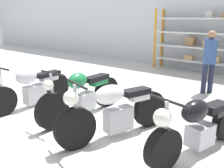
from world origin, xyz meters
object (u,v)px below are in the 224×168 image
Objects in this scene: motorcycle_silver at (31,87)px; person_browsing at (210,57)px; shelving_rack at (208,41)px; motorcycle_black at (197,126)px; motorcycle_white at (115,110)px; motorcycle_green at (83,95)px.

person_browsing is at bearing 141.72° from motorcycle_silver.
shelving_rack is at bearing 162.14° from motorcycle_silver.
shelving_rack reaches higher than motorcycle_silver.
person_browsing is (-0.94, 3.11, 0.52)m from motorcycle_black.
shelving_rack is 2.54m from person_browsing.
motorcycle_white is 1.29× the size of person_browsing.
motorcycle_white reaches higher than motorcycle_silver.
motorcycle_silver is 0.94× the size of motorcycle_green.
person_browsing is (0.30, 3.46, 0.48)m from motorcycle_white.
person_browsing reaches higher than motorcycle_white.
motorcycle_white is at bearing -84.20° from shelving_rack.
motorcycle_white is at bearing 73.72° from motorcycle_green.
person_browsing reaches higher than motorcycle_silver.
motorcycle_green is 1.07× the size of motorcycle_black.
motorcycle_green is 2.29m from motorcycle_black.
shelving_rack is 2.39× the size of person_browsing.
motorcycle_green reaches higher than motorcycle_black.
person_browsing is (2.62, 3.50, 0.49)m from motorcycle_silver.
person_browsing is at bearing -149.00° from motorcycle_black.
motorcycle_white is at bearing -59.83° from motorcycle_black.
shelving_rack is at bearing 174.19° from motorcycle_green.
motorcycle_green is at bearing -88.51° from motorcycle_white.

